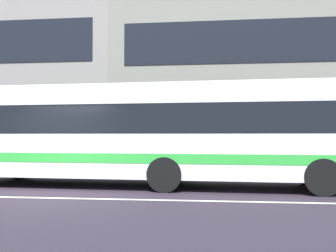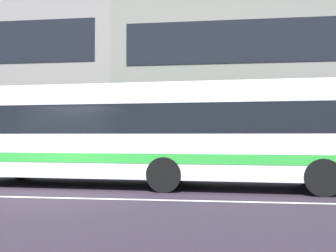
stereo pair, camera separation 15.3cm
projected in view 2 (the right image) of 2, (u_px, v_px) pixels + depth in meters
name	position (u px, v px, depth m)	size (l,w,h in m)	color
ground_plane	(38.00, 198.00, 9.94)	(160.00, 160.00, 0.00)	#2D242F
lane_centre_line	(38.00, 197.00, 9.94)	(60.00, 0.16, 0.01)	silver
hedge_row_far	(53.00, 163.00, 16.61)	(13.73, 1.10, 0.86)	#2F6B24
apartment_block_right	(312.00, 70.00, 22.65)	(22.22, 8.14, 10.94)	gray
transit_bus	(148.00, 131.00, 12.18)	(12.17, 3.11, 3.16)	silver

